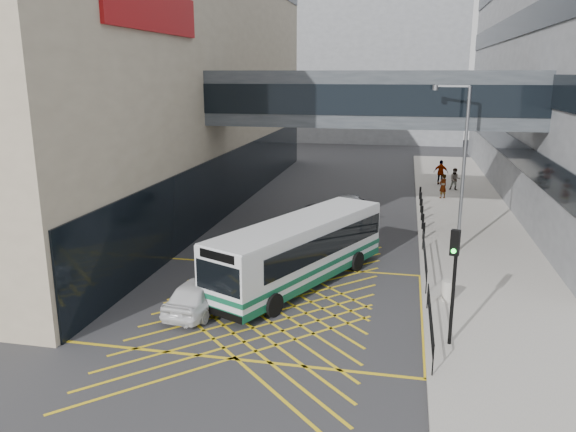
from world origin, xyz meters
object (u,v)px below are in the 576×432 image
Objects in this scene: pedestrian_a at (443,186)px; pedestrian_c at (441,173)px; bus at (301,250)px; car_white at (200,294)px; car_dark at (322,215)px; street_lamp at (460,159)px; car_silver at (349,205)px; litter_bin at (447,291)px; traffic_light at (454,271)px; pedestrian_b at (455,179)px.

pedestrian_c is at bearing -130.35° from pedestrian_a.
pedestrian_c is at bearing 97.95° from bus.
car_dark is (2.80, 13.08, -0.01)m from car_white.
street_lamp reaches higher than bus.
car_silver is at bearing 149.13° from street_lamp.
car_white reaches higher than litter_bin.
pedestrian_c is (10.31, 26.96, 0.46)m from car_white.
traffic_light is at bearing -15.26° from bus.
car_silver is 11.61m from pedestrian_b.
pedestrian_c reaches higher than car_white.
litter_bin is (6.52, -10.53, -0.09)m from car_dark.
traffic_light is at bearing 100.65° from pedestrian_c.
car_silver is 9.64m from street_lamp.
litter_bin is 24.43m from pedestrian_c.
car_white is 28.87m from pedestrian_c.
car_silver is 14.20m from litter_bin.
pedestrian_c is (7.52, 13.88, 0.47)m from car_dark.
street_lamp reaches higher than litter_bin.
pedestrian_c reaches higher than pedestrian_b.
car_white is 1.07× the size of traffic_light.
bus is at bearing -125.56° from car_white.
car_silver reaches higher than car_dark.
pedestrian_a is 3.30m from pedestrian_b.
car_dark is at bearing 57.66° from car_silver.
traffic_light is 28.35m from pedestrian_c.
car_white is 5.19× the size of litter_bin.
pedestrian_c reaches higher than car_silver.
traffic_light reaches higher than litter_bin.
car_silver is at bearing 74.04° from pedestrian_c.
pedestrian_b is (1.95, 22.36, 0.43)m from litter_bin.
bus reaches higher than pedestrian_a.
street_lamp reaches higher than car_silver.
bus is 19.47m from pedestrian_a.
traffic_light is 2.29× the size of pedestrian_a.
pedestrian_b reaches higher than car_silver.
traffic_light is at bearing 178.23° from car_white.
traffic_light is 26.38m from pedestrian_b.
bus is 2.40× the size of car_white.
bus is at bearing -123.67° from street_lamp.
pedestrian_a is (7.39, 8.71, 0.36)m from car_dark.
car_silver reaches higher than car_white.
street_lamp is 17.97m from pedestrian_c.
bus is 2.40× the size of car_dark.
car_white reaches higher than car_dark.
street_lamp is 4.71× the size of pedestrian_a.
car_white is at bearing -111.28° from pedestrian_b.
car_dark reaches higher than litter_bin.
pedestrian_a is at bearing 101.67° from pedestrian_c.
pedestrian_c is (-0.94, 2.05, 0.14)m from pedestrian_b.
street_lamp reaches higher than pedestrian_a.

